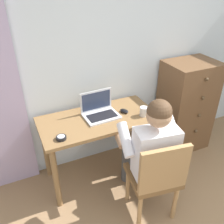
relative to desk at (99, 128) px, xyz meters
name	(u,v)px	position (x,y,z in m)	size (l,w,h in m)	color
wall_back	(131,51)	(0.54, 0.36, 0.63)	(4.80, 0.05, 2.50)	silver
desk	(99,128)	(0.00, 0.00, 0.00)	(1.17, 0.57, 0.74)	olive
dresser	(186,106)	(1.18, 0.07, -0.06)	(0.59, 0.48, 1.13)	brown
chair	(156,176)	(0.24, -0.70, -0.14)	(0.48, 0.46, 0.87)	brown
person_seated	(149,147)	(0.27, -0.52, 0.05)	(0.59, 0.63, 1.19)	#4C4C4C
laptop	(100,111)	(0.03, 0.05, 0.17)	(0.35, 0.26, 0.24)	silver
computer_mouse	(124,111)	(0.28, -0.01, 0.13)	(0.06, 0.10, 0.03)	black
desk_clock	(61,138)	(-0.42, -0.18, 0.13)	(0.09, 0.09, 0.03)	black
coffee_mug	(144,111)	(0.43, -0.14, 0.17)	(0.12, 0.08, 0.09)	silver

